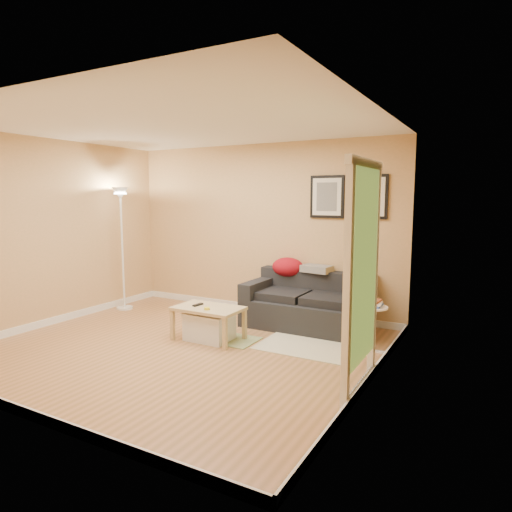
# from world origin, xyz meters

# --- Properties ---
(floor) EXTENTS (4.50, 4.50, 0.00)m
(floor) POSITION_xyz_m (0.00, 0.00, 0.00)
(floor) COLOR #B4794D
(floor) RESTS_ON ground
(ceiling) EXTENTS (4.50, 4.50, 0.00)m
(ceiling) POSITION_xyz_m (0.00, 0.00, 2.60)
(ceiling) COLOR white
(ceiling) RESTS_ON wall_back
(wall_back) EXTENTS (4.50, 0.00, 4.50)m
(wall_back) POSITION_xyz_m (0.00, 2.00, 1.30)
(wall_back) COLOR tan
(wall_back) RESTS_ON ground
(wall_front) EXTENTS (4.50, 0.00, 4.50)m
(wall_front) POSITION_xyz_m (0.00, -2.00, 1.30)
(wall_front) COLOR tan
(wall_front) RESTS_ON ground
(wall_left) EXTENTS (0.00, 4.00, 4.00)m
(wall_left) POSITION_xyz_m (-2.25, 0.00, 1.30)
(wall_left) COLOR tan
(wall_left) RESTS_ON ground
(wall_right) EXTENTS (0.00, 4.00, 4.00)m
(wall_right) POSITION_xyz_m (2.25, 0.00, 1.30)
(wall_right) COLOR tan
(wall_right) RESTS_ON ground
(baseboard_back) EXTENTS (4.50, 0.02, 0.10)m
(baseboard_back) POSITION_xyz_m (0.00, 1.99, 0.05)
(baseboard_back) COLOR white
(baseboard_back) RESTS_ON ground
(baseboard_front) EXTENTS (4.50, 0.02, 0.10)m
(baseboard_front) POSITION_xyz_m (0.00, -1.99, 0.05)
(baseboard_front) COLOR white
(baseboard_front) RESTS_ON ground
(baseboard_left) EXTENTS (0.02, 4.00, 0.10)m
(baseboard_left) POSITION_xyz_m (-2.24, 0.00, 0.05)
(baseboard_left) COLOR white
(baseboard_left) RESTS_ON ground
(baseboard_right) EXTENTS (0.02, 4.00, 0.10)m
(baseboard_right) POSITION_xyz_m (2.24, 0.00, 0.05)
(baseboard_right) COLOR white
(baseboard_right) RESTS_ON ground
(sofa) EXTENTS (1.70, 0.90, 0.75)m
(sofa) POSITION_xyz_m (0.98, 1.53, 0.38)
(sofa) COLOR black
(sofa) RESTS_ON ground
(red_throw) EXTENTS (0.48, 0.36, 0.28)m
(red_throw) POSITION_xyz_m (0.54, 1.84, 0.77)
(red_throw) COLOR maroon
(red_throw) RESTS_ON sofa
(plaid_throw) EXTENTS (0.45, 0.32, 0.10)m
(plaid_throw) POSITION_xyz_m (1.00, 1.84, 0.78)
(plaid_throw) COLOR tan
(plaid_throw) RESTS_ON sofa
(framed_print_left) EXTENTS (0.50, 0.04, 0.60)m
(framed_print_left) POSITION_xyz_m (1.08, 1.98, 1.80)
(framed_print_left) COLOR black
(framed_print_left) RESTS_ON wall_back
(framed_print_right) EXTENTS (0.50, 0.04, 0.60)m
(framed_print_right) POSITION_xyz_m (1.68, 1.98, 1.80)
(framed_print_right) COLOR black
(framed_print_right) RESTS_ON wall_back
(area_rug) EXTENTS (1.25, 0.85, 0.01)m
(area_rug) POSITION_xyz_m (1.36, 0.78, 0.01)
(area_rug) COLOR beige
(area_rug) RESTS_ON ground
(green_runner) EXTENTS (0.70, 0.50, 0.01)m
(green_runner) POSITION_xyz_m (0.34, 0.54, 0.01)
(green_runner) COLOR #668C4C
(green_runner) RESTS_ON ground
(coffee_table) EXTENTS (0.90, 0.60, 0.43)m
(coffee_table) POSITION_xyz_m (0.11, 0.41, 0.21)
(coffee_table) COLOR tan
(coffee_table) RESTS_ON ground
(remote_control) EXTENTS (0.07, 0.16, 0.02)m
(remote_control) POSITION_xyz_m (-0.05, 0.41, 0.44)
(remote_control) COLOR black
(remote_control) RESTS_ON coffee_table
(tape_roll) EXTENTS (0.07, 0.07, 0.03)m
(tape_roll) POSITION_xyz_m (0.17, 0.29, 0.44)
(tape_roll) COLOR yellow
(tape_roll) RESTS_ON coffee_table
(storage_bin) EXTENTS (0.58, 0.42, 0.35)m
(storage_bin) POSITION_xyz_m (0.12, 0.42, 0.18)
(storage_bin) COLOR white
(storage_bin) RESTS_ON ground
(side_table) EXTENTS (0.36, 0.36, 0.54)m
(side_table) POSITION_xyz_m (2.02, 0.97, 0.27)
(side_table) COLOR white
(side_table) RESTS_ON ground
(book_stack) EXTENTS (0.23, 0.27, 0.07)m
(book_stack) POSITION_xyz_m (2.03, 0.99, 0.58)
(book_stack) COLOR #3555A0
(book_stack) RESTS_ON side_table
(floor_lamp) EXTENTS (0.25, 0.25, 1.96)m
(floor_lamp) POSITION_xyz_m (-2.00, 1.06, 0.93)
(floor_lamp) COLOR white
(floor_lamp) RESTS_ON ground
(doorway) EXTENTS (0.12, 1.01, 2.13)m
(doorway) POSITION_xyz_m (2.20, -0.15, 1.02)
(doorway) COLOR white
(doorway) RESTS_ON ground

